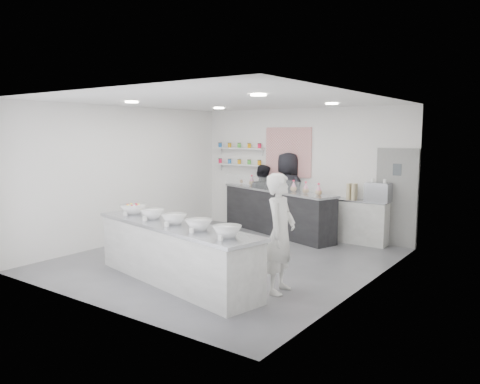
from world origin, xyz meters
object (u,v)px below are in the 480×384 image
at_px(prep_counter, 175,253).
at_px(woman_prep, 280,233).
at_px(espresso_ledge, 358,222).
at_px(staff_right, 288,193).
at_px(back_bar, 276,211).
at_px(espresso_machine, 378,193).
at_px(staff_left, 262,197).

xyz_separation_m(prep_counter, woman_prep, (1.62, 0.60, 0.43)).
bearing_deg(espresso_ledge, staff_right, 177.81).
relative_size(back_bar, espresso_machine, 6.78).
distance_m(prep_counter, staff_left, 4.59).
bearing_deg(back_bar, espresso_machine, 23.16).
xyz_separation_m(prep_counter, back_bar, (-0.61, 4.17, 0.06)).
height_order(back_bar, espresso_ledge, back_bar).
height_order(woman_prep, staff_right, staff_right).
distance_m(prep_counter, woman_prep, 1.78).
distance_m(espresso_ledge, espresso_machine, 0.80).
bearing_deg(espresso_ledge, staff_left, 178.44).
xyz_separation_m(prep_counter, staff_left, (-1.18, 4.42, 0.33)).
bearing_deg(woman_prep, prep_counter, 100.64).
distance_m(espresso_ledge, staff_right, 1.90).
bearing_deg(espresso_machine, back_bar, -175.73).
xyz_separation_m(espresso_machine, staff_left, (-2.99, 0.07, -0.34)).
height_order(espresso_ledge, espresso_machine, espresso_machine).
xyz_separation_m(prep_counter, espresso_ledge, (1.38, 4.35, -0.00)).
height_order(back_bar, staff_left, staff_left).
height_order(espresso_machine, staff_right, staff_right).
bearing_deg(espresso_ledge, woman_prep, -86.35).
bearing_deg(espresso_machine, staff_left, 178.66).
relative_size(back_bar, espresso_ledge, 2.69).
distance_m(woman_prep, staff_left, 4.74).
bearing_deg(espresso_machine, woman_prep, -92.80).
height_order(espresso_ledge, woman_prep, woman_prep).
height_order(woman_prep, staff_left, woman_prep).
height_order(prep_counter, espresso_machine, espresso_machine).
bearing_deg(back_bar, staff_right, 77.11).
bearing_deg(espresso_ledge, prep_counter, -107.63).
distance_m(back_bar, woman_prep, 4.22).
xyz_separation_m(espresso_ledge, staff_right, (-1.83, 0.07, 0.50)).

